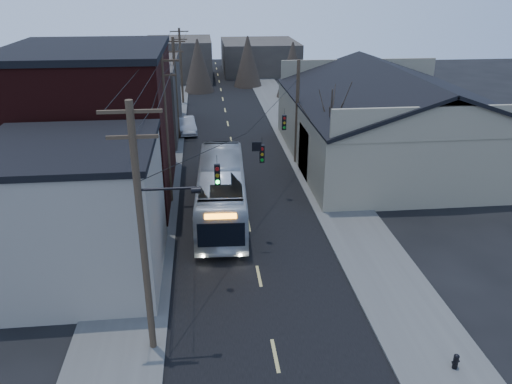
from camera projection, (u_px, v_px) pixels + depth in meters
road_surface at (232, 147)px, 46.06m from camera, size 9.00×110.00×0.02m
sidewalk_left at (161, 148)px, 45.41m from camera, size 4.00×110.00×0.12m
sidewalk_right at (302, 144)px, 46.67m from camera, size 4.00×110.00×0.12m
building_clapboard at (76, 215)px, 24.61m from camera, size 8.00×8.00×7.00m
building_brick at (94, 126)px, 33.98m from camera, size 10.00×12.00×10.00m
building_left_far at (132, 97)px, 49.25m from camera, size 9.00×14.00×7.00m
warehouse at (391, 129)px, 41.70m from camera, size 16.16×20.60×7.73m
building_far_left at (179, 59)px, 76.31m from camera, size 10.00×12.00×6.00m
building_far_right at (259, 57)px, 82.34m from camera, size 12.00×14.00×5.00m
bare_tree at (330, 139)px, 36.14m from camera, size 0.40×0.40×7.20m
utility_lines at (196, 110)px, 38.46m from camera, size 11.24×45.28×10.50m
bus at (222, 191)px, 32.00m from camera, size 3.48×12.59×3.47m
parked_car at (186, 125)px, 49.99m from camera, size 2.24×4.87×1.55m
fire_hydrant at (456, 361)px, 19.52m from camera, size 0.32×0.23×0.67m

